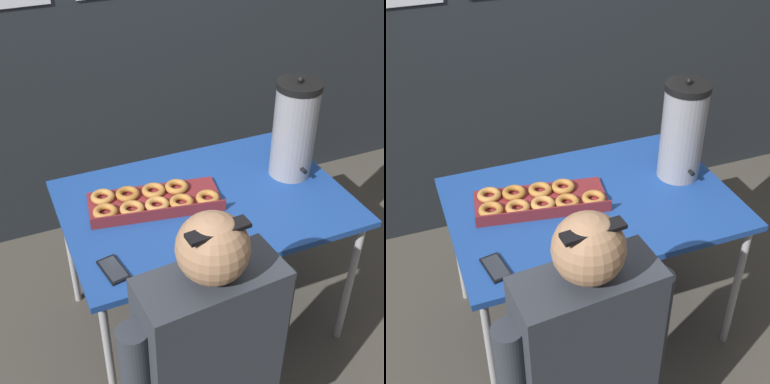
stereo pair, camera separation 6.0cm
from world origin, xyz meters
The scene contains 7 objects.
ground_plane centered at (0.00, 0.00, 0.00)m, with size 12.00×12.00×0.00m, color #4C473F.
back_wall centered at (0.00, 1.02, 1.27)m, with size 6.00×0.11×2.54m.
folding_table centered at (0.00, 0.00, 0.67)m, with size 1.18×0.80×0.72m.
donut_box centered at (-0.21, 0.06, 0.74)m, with size 0.58×0.32×0.05m.
coffee_urn centered at (0.44, 0.05, 0.94)m, with size 0.19×0.22×0.46m.
cell_phone centered at (-0.47, -0.26, 0.73)m, with size 0.09×0.15×0.01m.
person_seated centered at (-0.31, -0.72, 0.59)m, with size 0.56×0.25×1.25m.
Camera 1 is at (-0.75, -1.64, 2.05)m, focal length 50.00 mm.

